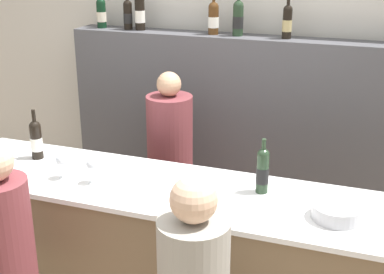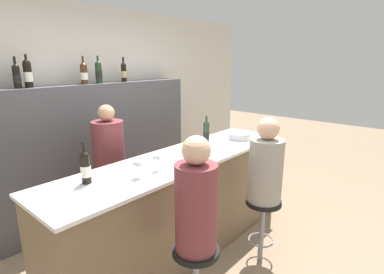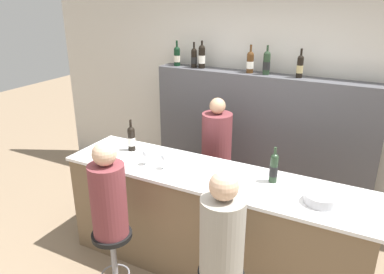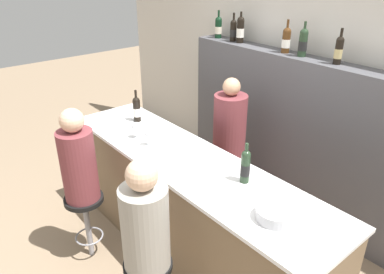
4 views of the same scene
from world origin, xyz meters
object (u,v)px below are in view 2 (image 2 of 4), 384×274
(wine_bottle_backbar_1, at_px, (17,76))
(guest_seated_right, at_px, (266,166))
(wine_bottle_backbar_3, at_px, (84,73))
(guest_seated_left, at_px, (196,201))
(wine_glass_0, at_px, (138,164))
(wine_bottle_backbar_5, at_px, (124,72))
(bartender, at_px, (111,178))
(wine_glass_1, at_px, (157,158))
(wine_bottle_backbar_2, at_px, (28,73))
(bar_stool_left, at_px, (196,266))
(wine_bottle_backbar_4, at_px, (99,72))
(bar_stool_right, at_px, (263,214))
(wine_bottle_counter_1, at_px, (206,132))
(wine_bottle_counter_0, at_px, (86,167))
(metal_bowl, at_px, (239,136))

(wine_bottle_backbar_1, relative_size, guest_seated_right, 0.38)
(wine_bottle_backbar_3, xyz_separation_m, guest_seated_left, (-0.43, -2.07, -0.79))
(wine_bottle_backbar_1, distance_m, wine_glass_0, 1.64)
(wine_bottle_backbar_5, xyz_separation_m, bartender, (-0.69, -0.60, -1.11))
(wine_glass_0, bearing_deg, wine_bottle_backbar_3, 73.27)
(wine_bottle_backbar_5, relative_size, wine_glass_1, 2.00)
(wine_bottle_backbar_2, xyz_separation_m, wine_glass_1, (0.37, -1.48, -0.67))
(wine_bottle_backbar_5, relative_size, bar_stool_left, 0.48)
(wine_bottle_backbar_4, relative_size, bar_stool_right, 0.50)
(wine_bottle_counter_1, distance_m, wine_glass_0, 1.16)
(wine_glass_0, bearing_deg, wine_bottle_backbar_5, 55.78)
(wine_bottle_backbar_5, xyz_separation_m, bar_stool_left, (-0.99, -2.07, -1.30))
(wine_bottle_backbar_1, bearing_deg, wine_bottle_backbar_2, 0.00)
(wine_bottle_backbar_4, relative_size, bar_stool_left, 0.50)
(wine_bottle_backbar_2, distance_m, wine_bottle_backbar_4, 0.81)
(bar_stool_left, bearing_deg, wine_bottle_counter_0, 113.46)
(wine_glass_0, height_order, bar_stool_left, wine_glass_0)
(wine_bottle_counter_1, distance_m, guest_seated_left, 1.38)
(wine_glass_1, distance_m, bar_stool_right, 1.20)
(wine_bottle_backbar_1, relative_size, wine_bottle_backbar_5, 0.98)
(wine_glass_0, relative_size, bar_stool_right, 0.24)
(wine_bottle_backbar_2, height_order, wine_bottle_backbar_5, wine_bottle_backbar_2)
(wine_bottle_counter_0, distance_m, wine_bottle_backbar_1, 1.42)
(wine_bottle_backbar_5, relative_size, wine_glass_0, 2.03)
(wine_bottle_backbar_4, distance_m, wine_glass_1, 1.68)
(wine_bottle_backbar_2, relative_size, wine_glass_0, 2.14)
(wine_bottle_counter_0, distance_m, wine_bottle_backbar_2, 1.43)
(bartender, bearing_deg, wine_bottle_backbar_4, 61.71)
(wine_bottle_backbar_5, bearing_deg, guest_seated_right, -89.60)
(wine_bottle_backbar_3, height_order, wine_bottle_backbar_4, wine_bottle_backbar_4)
(wine_bottle_backbar_3, xyz_separation_m, metal_bowl, (1.12, -1.44, -0.73))
(wine_bottle_counter_0, relative_size, wine_bottle_backbar_1, 1.06)
(guest_seated_left, bearing_deg, wine_bottle_backbar_4, 73.33)
(wine_bottle_counter_0, distance_m, wine_glass_1, 0.57)
(wine_bottle_backbar_2, distance_m, wine_glass_0, 1.63)
(metal_bowl, bearing_deg, guest_seated_right, -130.54)
(bar_stool_left, xyz_separation_m, bar_stool_right, (1.00, 0.00, 0.00))
(wine_bottle_counter_1, bearing_deg, bar_stool_right, -98.39)
(wine_bottle_backbar_1, distance_m, wine_bottle_backbar_2, 0.11)
(guest_seated_left, bearing_deg, wine_glass_0, 91.86)
(wine_glass_0, bearing_deg, wine_bottle_backbar_2, 96.50)
(bar_stool_right, bearing_deg, wine_bottle_counter_0, 149.36)
(wine_bottle_backbar_4, xyz_separation_m, wine_glass_1, (-0.44, -1.48, -0.66))
(wine_glass_1, bearing_deg, guest_seated_right, -35.56)
(wine_bottle_backbar_2, bearing_deg, guest_seated_left, -84.81)
(wine_bottle_backbar_1, relative_size, bar_stool_right, 0.48)
(wine_bottle_backbar_5, bearing_deg, bartender, -139.13)
(bar_stool_left, bearing_deg, wine_glass_0, 91.86)
(wine_bottle_backbar_2, bearing_deg, wine_glass_1, -76.03)
(wine_bottle_backbar_2, bearing_deg, wine_bottle_backbar_5, -0.00)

